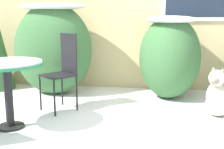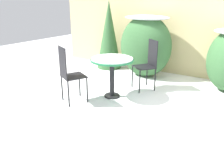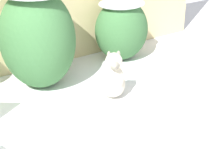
{
  "view_description": "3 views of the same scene",
  "coord_description": "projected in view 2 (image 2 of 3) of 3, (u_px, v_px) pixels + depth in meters",
  "views": [
    {
      "loc": [
        0.47,
        -2.78,
        1.23
      ],
      "look_at": [
        0.0,
        0.6,
        0.55
      ],
      "focal_mm": 45.0,
      "sensor_mm": 36.0,
      "label": 1
    },
    {
      "loc": [
        0.99,
        -3.25,
        1.73
      ],
      "look_at": [
        -1.1,
        0.08,
        0.45
      ],
      "focal_mm": 35.0,
      "sensor_mm": 36.0,
      "label": 2
    },
    {
      "loc": [
        -0.84,
        -2.24,
        2.04
      ],
      "look_at": [
        1.37,
        0.87,
        0.27
      ],
      "focal_mm": 55.0,
      "sensor_mm": 36.0,
      "label": 3
    }
  ],
  "objects": [
    {
      "name": "patio_chair_far_side",
      "position": [
        69.0,
        73.0,
        3.86
      ],
      "size": [
        0.52,
        0.52,
        1.04
      ],
      "rotation": [
        0.0,
        0.0,
        2.67
      ],
      "color": "black",
      "rests_on": "ground_plane"
    },
    {
      "name": "patio_table",
      "position": [
        112.0,
        64.0,
        4.07
      ],
      "size": [
        0.81,
        0.81,
        0.77
      ],
      "color": "black",
      "rests_on": "ground_plane"
    },
    {
      "name": "ground_plane",
      "position": [
        165.0,
        112.0,
        3.65
      ],
      "size": [
        16.0,
        16.0,
        0.0
      ],
      "primitive_type": "plane",
      "color": "white"
    },
    {
      "name": "evergreen_bush",
      "position": [
        109.0,
        35.0,
        5.97
      ],
      "size": [
        0.68,
        0.68,
        1.82
      ],
      "color": "#386638",
      "rests_on": "ground_plane"
    },
    {
      "name": "shrub_left",
      "position": [
        145.0,
        45.0,
        5.27
      ],
      "size": [
        1.28,
        0.89,
        1.48
      ],
      "color": "#386638",
      "rests_on": "ground_plane"
    },
    {
      "name": "patio_chair_near_table",
      "position": [
        148.0,
        63.0,
        4.5
      ],
      "size": [
        0.54,
        0.54,
        1.04
      ],
      "rotation": [
        0.0,
        0.0,
        -0.67
      ],
      "color": "black",
      "rests_on": "ground_plane"
    },
    {
      "name": "house_wall",
      "position": [
        207.0,
        10.0,
        4.88
      ],
      "size": [
        8.0,
        0.1,
        3.15
      ],
      "color": "#D1BC84",
      "rests_on": "ground_plane"
    }
  ]
}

